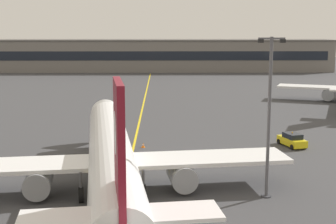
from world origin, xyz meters
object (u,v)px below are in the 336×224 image
object	(u,v)px
airliner_foreground	(111,156)
service_car_fifth	(292,140)
safety_cone_by_nose_gear	(143,145)
apron_lamp_post	(269,115)

from	to	relation	value
airliner_foreground	service_car_fifth	world-z (taller)	airliner_foreground
safety_cone_by_nose_gear	apron_lamp_post	bearing A→B (deg)	-57.46
apron_lamp_post	airliner_foreground	bearing A→B (deg)	175.75
apron_lamp_post	safety_cone_by_nose_gear	world-z (taller)	apron_lamp_post
airliner_foreground	safety_cone_by_nose_gear	distance (m)	17.05
apron_lamp_post	safety_cone_by_nose_gear	distance (m)	22.01
airliner_foreground	apron_lamp_post	world-z (taller)	apron_lamp_post
apron_lamp_post	safety_cone_by_nose_gear	size ratio (longest dim) A/B	24.81
apron_lamp_post	service_car_fifth	distance (m)	20.25
airliner_foreground	service_car_fifth	distance (m)	26.56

